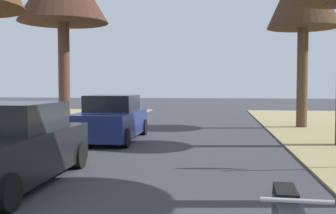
% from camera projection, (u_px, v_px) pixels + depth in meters
% --- Properties ---
extents(parked_sedan_black, '(2.00, 4.43, 1.57)m').
position_uv_depth(parked_sedan_black, '(8.00, 147.00, 7.95)').
color(parked_sedan_black, black).
rests_on(parked_sedan_black, ground).
extents(parked_sedan_navy, '(2.00, 4.43, 1.57)m').
position_uv_depth(parked_sedan_navy, '(111.00, 119.00, 14.35)').
color(parked_sedan_navy, navy).
rests_on(parked_sedan_navy, ground).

